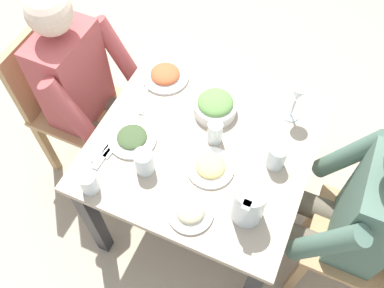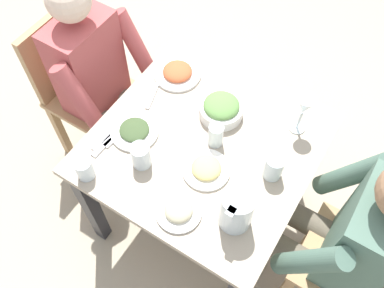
{
  "view_description": "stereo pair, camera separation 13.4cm",
  "coord_description": "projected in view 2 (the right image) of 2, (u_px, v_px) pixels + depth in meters",
  "views": [
    {
      "loc": [
        -0.88,
        -0.33,
        2.18
      ],
      "look_at": [
        -0.05,
        0.04,
        0.75
      ],
      "focal_mm": 38.78,
      "sensor_mm": 36.0,
      "label": 1
    },
    {
      "loc": [
        -0.82,
        -0.45,
        2.18
      ],
      "look_at": [
        -0.05,
        0.04,
        0.75
      ],
      "focal_mm": 38.78,
      "sensor_mm": 36.0,
      "label": 2
    }
  ],
  "objects": [
    {
      "name": "water_glass_far_right",
      "position": [
        274.0,
        167.0,
        1.59
      ],
      "size": [
        0.07,
        0.07,
        0.11
      ],
      "primitive_type": "cylinder",
      "color": "silver",
      "rests_on": "dining_table"
    },
    {
      "name": "knife_near",
      "position": [
        109.0,
        135.0,
        1.73
      ],
      "size": [
        0.19,
        0.05,
        0.01
      ],
      "primitive_type": "cube",
      "rotation": [
        0.0,
        0.0,
        -0.15
      ],
      "color": "silver",
      "rests_on": "dining_table"
    },
    {
      "name": "ground_plane",
      "position": [
        202.0,
        212.0,
        2.34
      ],
      "size": [
        8.0,
        8.0,
        0.0
      ],
      "primitive_type": "plane",
      "color": "tan"
    },
    {
      "name": "diner_near",
      "position": [
        335.0,
        231.0,
        1.59
      ],
      "size": [
        0.48,
        0.53,
        1.19
      ],
      "color": "#4C6B5B",
      "rests_on": "ground_plane"
    },
    {
      "name": "fork_near",
      "position": [
        120.0,
        133.0,
        1.74
      ],
      "size": [
        0.17,
        0.05,
        0.01
      ],
      "primitive_type": "cube",
      "rotation": [
        0.0,
        0.0,
        -0.12
      ],
      "color": "silver",
      "rests_on": "dining_table"
    },
    {
      "name": "chair_far",
      "position": [
        80.0,
        84.0,
        2.18
      ],
      "size": [
        0.4,
        0.4,
        0.89
      ],
      "color": "tan",
      "rests_on": "ground_plane"
    },
    {
      "name": "chair_near",
      "position": [
        373.0,
        271.0,
        1.66
      ],
      "size": [
        0.4,
        0.4,
        0.89
      ],
      "color": "tan",
      "rests_on": "ground_plane"
    },
    {
      "name": "fork_far",
      "position": [
        107.0,
        142.0,
        1.71
      ],
      "size": [
        0.17,
        0.03,
        0.01
      ],
      "primitive_type": "cube",
      "rotation": [
        0.0,
        0.0,
        -0.04
      ],
      "color": "silver",
      "rests_on": "dining_table"
    },
    {
      "name": "water_glass_near_right",
      "position": [
        216.0,
        135.0,
        1.67
      ],
      "size": [
        0.06,
        0.06,
        0.11
      ],
      "primitive_type": "cylinder",
      "color": "silver",
      "rests_on": "dining_table"
    },
    {
      "name": "knife_far",
      "position": [
        154.0,
        93.0,
        1.85
      ],
      "size": [
        0.18,
        0.07,
        0.01
      ],
      "primitive_type": "cube",
      "rotation": [
        0.0,
        0.0,
        0.3
      ],
      "color": "silver",
      "rests_on": "dining_table"
    },
    {
      "name": "plate_dolmas",
      "position": [
        134.0,
        131.0,
        1.73
      ],
      "size": [
        0.2,
        0.2,
        0.04
      ],
      "color": "white",
      "rests_on": "dining_table"
    },
    {
      "name": "water_glass_by_pitcher",
      "position": [
        141.0,
        156.0,
        1.62
      ],
      "size": [
        0.08,
        0.08,
        0.11
      ],
      "primitive_type": "cylinder",
      "color": "silver",
      "rests_on": "dining_table"
    },
    {
      "name": "water_pitcher",
      "position": [
        237.0,
        209.0,
        1.45
      ],
      "size": [
        0.16,
        0.12,
        0.19
      ],
      "color": "silver",
      "rests_on": "dining_table"
    },
    {
      "name": "diner_far",
      "position": [
        106.0,
        82.0,
        2.0
      ],
      "size": [
        0.48,
        0.53,
        1.19
      ],
      "color": "#B24C4C",
      "rests_on": "ground_plane"
    },
    {
      "name": "plate_beans",
      "position": [
        179.0,
        211.0,
        1.53
      ],
      "size": [
        0.17,
        0.17,
        0.05
      ],
      "color": "white",
      "rests_on": "dining_table"
    },
    {
      "name": "plate_rice_curry",
      "position": [
        178.0,
        73.0,
        1.9
      ],
      "size": [
        0.22,
        0.22,
        0.05
      ],
      "color": "white",
      "rests_on": "dining_table"
    },
    {
      "name": "water_glass_near_left",
      "position": [
        84.0,
        169.0,
        1.59
      ],
      "size": [
        0.07,
        0.07,
        0.09
      ],
      "primitive_type": "cylinder",
      "color": "silver",
      "rests_on": "dining_table"
    },
    {
      "name": "salad_bowl",
      "position": [
        221.0,
        108.0,
        1.76
      ],
      "size": [
        0.19,
        0.19,
        0.09
      ],
      "color": "white",
      "rests_on": "dining_table"
    },
    {
      "name": "dining_table",
      "position": [
        205.0,
        157.0,
        1.82
      ],
      "size": [
        0.89,
        0.89,
        0.74
      ],
      "color": "gray",
      "rests_on": "ground_plane"
    },
    {
      "name": "wine_glass",
      "position": [
        304.0,
        107.0,
        1.64
      ],
      "size": [
        0.08,
        0.08,
        0.2
      ],
      "color": "silver",
      "rests_on": "dining_table"
    },
    {
      "name": "plate_fries",
      "position": [
        206.0,
        169.0,
        1.63
      ],
      "size": [
        0.19,
        0.19,
        0.05
      ],
      "color": "white",
      "rests_on": "dining_table"
    }
  ]
}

